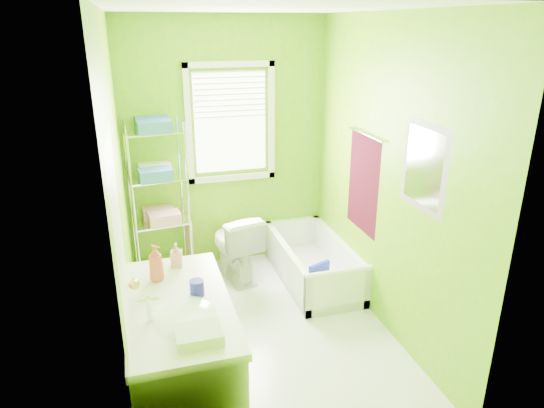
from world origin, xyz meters
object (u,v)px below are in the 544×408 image
object	(u,v)px
vanity	(183,361)
wire_shelf_unit	(159,184)
bathtub	(313,268)
toilet	(235,245)

from	to	relation	value
vanity	wire_shelf_unit	size ratio (longest dim) A/B	0.73
vanity	bathtub	bearing A→B (deg)	46.09
toilet	vanity	world-z (taller)	vanity
bathtub	toilet	xyz separation A→B (m)	(-0.75, 0.31, 0.22)
bathtub	wire_shelf_unit	world-z (taller)	wire_shelf_unit
toilet	bathtub	bearing A→B (deg)	146.56
toilet	wire_shelf_unit	bearing A→B (deg)	-29.83
toilet	vanity	size ratio (longest dim) A/B	0.59
bathtub	toilet	bearing A→B (deg)	157.64
wire_shelf_unit	toilet	bearing A→B (deg)	-18.75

